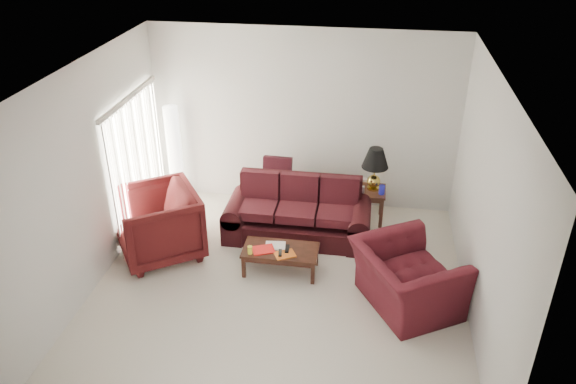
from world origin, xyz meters
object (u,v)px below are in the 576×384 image
object	(u,v)px
end_table	(368,205)
armchair_right	(407,278)
sofa	(298,211)
armchair_left	(158,224)
coffee_table	(281,260)
floor_lamp	(175,154)

from	to	relation	value
end_table	armchair_right	size ratio (longest dim) A/B	0.43
sofa	armchair_right	size ratio (longest dim) A/B	1.74
sofa	end_table	bearing A→B (deg)	30.64
sofa	armchair_left	xyz separation A→B (m)	(-1.95, -0.78, 0.07)
armchair_left	sofa	bearing A→B (deg)	78.01
sofa	end_table	world-z (taller)	sofa
end_table	armchair_left	xyz separation A→B (m)	(-3.02, -1.47, 0.25)
coffee_table	sofa	bearing A→B (deg)	103.59
floor_lamp	armchair_right	distance (m)	4.48
floor_lamp	coffee_table	distance (m)	2.86
sofa	coffee_table	distance (m)	0.97
end_table	coffee_table	xyz separation A→B (m)	(-1.19, -1.61, -0.09)
armchair_left	armchair_right	bearing A→B (deg)	46.42
sofa	armchair_left	bearing A→B (deg)	-160.14
armchair_left	armchair_right	xyz separation A→B (m)	(3.56, -0.61, -0.11)
floor_lamp	coffee_table	xyz separation A→B (m)	(2.11, -1.79, -0.68)
armchair_left	armchair_right	world-z (taller)	armchair_left
coffee_table	armchair_left	bearing A→B (deg)	-164.02
armchair_left	armchair_right	distance (m)	3.62
end_table	coffee_table	world-z (taller)	end_table
sofa	floor_lamp	bearing A→B (deg)	156.69
end_table	floor_lamp	world-z (taller)	floor_lamp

